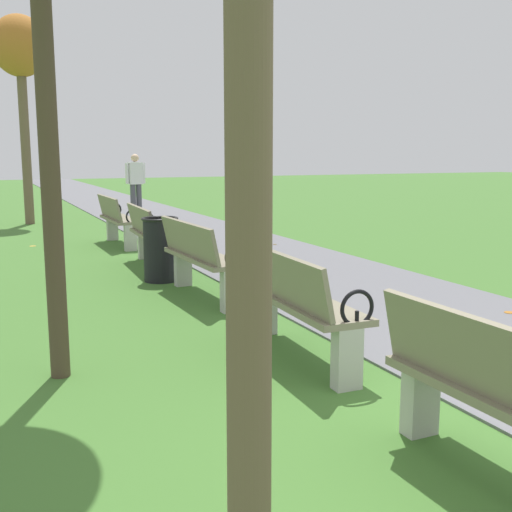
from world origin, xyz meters
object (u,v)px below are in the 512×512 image
park_bench_5 (117,219)px  pedestrian_walking (136,182)px  park_bench_2 (295,301)px  trash_bin (161,249)px  tree_3 (20,53)px  park_bench_4 (151,234)px  park_bench_3 (200,257)px

park_bench_5 → pedestrian_walking: 4.93m
park_bench_2 → trash_bin: 3.51m
park_bench_2 → tree_3: 11.85m
park_bench_2 → park_bench_4: 4.56m
park_bench_5 → trash_bin: park_bench_5 is taller
park_bench_4 → pedestrian_walking: (1.45, 7.06, 0.44)m
park_bench_2 → pedestrian_walking: 11.72m
park_bench_2 → park_bench_4: (0.00, 4.56, 0.00)m
park_bench_2 → pedestrian_walking: size_ratio=1.00×
park_bench_4 → pedestrian_walking: 7.22m
trash_bin → pedestrian_walking: bearing=78.9°
park_bench_5 → pedestrian_walking: pedestrian_walking is taller
tree_3 → trash_bin: 8.58m
park_bench_3 → trash_bin: park_bench_3 is taller
park_bench_4 → park_bench_5: same height
tree_3 → park_bench_4: bearing=-80.0°
park_bench_3 → park_bench_2: bearing=-90.0°
park_bench_3 → trash_bin: (-0.15, 1.16, -0.06)m
park_bench_2 → park_bench_5: size_ratio=1.01×
tree_3 → park_bench_2: bearing=-84.0°
park_bench_4 → tree_3: bearing=100.0°
park_bench_5 → trash_bin: bearing=-92.5°
trash_bin → park_bench_5: bearing=87.5°
park_bench_3 → park_bench_4: same height
park_bench_3 → pedestrian_walking: pedestrian_walking is taller
park_bench_5 → park_bench_3: bearing=-90.0°
park_bench_5 → pedestrian_walking: size_ratio=0.99×
park_bench_3 → pedestrian_walking: bearing=81.1°
park_bench_4 → park_bench_2: bearing=-90.0°
tree_3 → pedestrian_walking: (2.64, 0.34, -2.98)m
park_bench_2 → tree_3: (-1.19, 11.28, 3.42)m
park_bench_2 → trash_bin: bearing=92.4°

